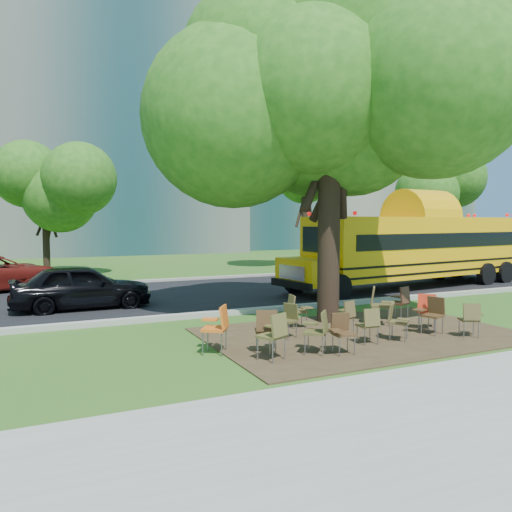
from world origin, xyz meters
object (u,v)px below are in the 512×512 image
chair_0 (274,331)px  chair_3 (342,329)px  main_tree (330,77)px  chair_6 (432,311)px  school_bus (418,247)px  chair_13 (401,300)px  chair_12 (379,302)px  chair_14 (471,316)px  chair_5 (396,318)px  chair_11 (346,314)px  chair_2 (318,328)px  chair_9 (287,317)px  black_car (82,287)px  chair_7 (428,307)px  chair_8 (218,324)px  chair_10 (296,308)px  chair_4 (370,322)px  chair_1 (268,326)px

chair_0 → chair_3: size_ratio=1.13×
main_tree → chair_6: main_tree is taller
school_bus → chair_13: (-5.17, -4.97, -1.02)m
chair_12 → chair_14: bearing=65.6°
chair_5 → chair_11: 1.12m
chair_11 → chair_2: bearing=-160.8°
chair_9 → chair_14: (3.68, -1.70, 0.02)m
chair_0 → chair_11: (2.42, 1.18, -0.07)m
chair_3 → black_car: bearing=-51.1°
chair_6 → chair_12: (-0.50, 1.28, 0.06)m
chair_7 → black_car: bearing=-176.8°
chair_5 → chair_7: chair_7 is taller
chair_8 → chair_13: bearing=-45.5°
chair_10 → chair_11: (0.67, -1.09, -0.01)m
chair_2 → chair_6: 3.30m
chair_9 → chair_14: chair_14 is taller
main_tree → chair_10: size_ratio=11.90×
chair_5 → chair_6: bearing=146.0°
chair_4 → chair_7: chair_7 is taller
school_bus → black_car: size_ratio=2.90×
main_tree → chair_11: (-0.46, -1.45, -5.67)m
chair_9 → chair_13: size_ratio=0.85×
chair_12 → chair_11: bearing=-30.5°
chair_2 → chair_9: (0.10, 1.44, -0.06)m
chair_8 → chair_9: bearing=-39.6°
chair_1 → school_bus: bearing=54.7°
black_car → chair_2: bearing=-154.0°
chair_6 → chair_8: chair_8 is taller
chair_7 → chair_8: (-5.23, 0.16, 0.04)m
chair_6 → chair_11: bearing=48.9°
chair_13 → chair_12: bearing=173.2°
chair_0 → chair_12: chair_12 is taller
chair_13 → chair_14: (0.11, -2.14, -0.07)m
chair_8 → chair_2: bearing=-83.8°
chair_12 → chair_13: 0.92m
chair_1 → chair_3: size_ratio=1.11×
chair_3 → chair_8: 2.41m
chair_0 → chair_8: bearing=103.7°
chair_3 → chair_8: size_ratio=0.85×
main_tree → chair_3: main_tree is taller
chair_2 → chair_14: bearing=-52.2°
chair_10 → chair_7: bearing=70.1°
chair_12 → chair_6: bearing=59.4°
chair_1 → chair_9: (0.96, 0.97, -0.07)m
black_car → chair_4: bearing=-145.1°
chair_9 → chair_10: 1.04m
chair_7 → chair_10: chair_7 is taller
chair_0 → chair_6: bearing=-18.6°
chair_3 → black_car: size_ratio=0.20×
chair_6 → chair_14: bearing=-160.5°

